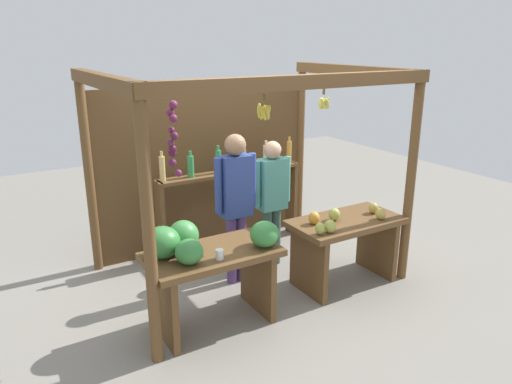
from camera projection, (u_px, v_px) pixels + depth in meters
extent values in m
plane|color=gray|center=(247.00, 272.00, 5.50)|extent=(12.00, 12.00, 0.00)
cylinder|color=brown|center=(149.00, 233.00, 3.66)|extent=(0.10, 0.10, 2.25)
cylinder|color=brown|center=(411.00, 180.00, 5.06)|extent=(0.10, 0.10, 2.25)
cylinder|color=brown|center=(89.00, 175.00, 5.26)|extent=(0.10, 0.10, 2.25)
cylinder|color=brown|center=(300.00, 146.00, 6.66)|extent=(0.10, 0.10, 2.25)
cube|color=brown|center=(304.00, 82.00, 4.04)|extent=(2.95, 0.12, 0.12)
cube|color=brown|center=(102.00, 81.00, 4.14)|extent=(0.12, 2.07, 0.12)
cube|color=brown|center=(353.00, 71.00, 5.54)|extent=(0.12, 2.07, 0.12)
cube|color=#52381E|center=(207.00, 167.00, 6.01)|extent=(2.85, 0.04, 2.03)
cylinder|color=brown|center=(264.00, 97.00, 3.95)|extent=(0.02, 0.02, 0.06)
ellipsoid|color=gold|center=(268.00, 112.00, 4.01)|extent=(0.04, 0.08, 0.13)
ellipsoid|color=gold|center=(263.00, 112.00, 4.03)|extent=(0.07, 0.05, 0.14)
ellipsoid|color=gold|center=(259.00, 111.00, 3.98)|extent=(0.05, 0.06, 0.14)
ellipsoid|color=gold|center=(263.00, 113.00, 3.95)|extent=(0.07, 0.07, 0.14)
ellipsoid|color=gold|center=(268.00, 112.00, 3.97)|extent=(0.06, 0.05, 0.14)
cylinder|color=brown|center=(324.00, 91.00, 4.39)|extent=(0.02, 0.02, 0.06)
ellipsoid|color=#D1CC4C|center=(327.00, 103.00, 4.44)|extent=(0.04, 0.06, 0.11)
ellipsoid|color=#D1CC4C|center=(323.00, 104.00, 4.46)|extent=(0.06, 0.05, 0.12)
ellipsoid|color=#D1CC4C|center=(321.00, 103.00, 4.44)|extent=(0.08, 0.05, 0.12)
ellipsoid|color=#D1CC4C|center=(321.00, 104.00, 4.41)|extent=(0.04, 0.08, 0.11)
ellipsoid|color=#D1CC4C|center=(323.00, 104.00, 4.38)|extent=(0.07, 0.06, 0.12)
ellipsoid|color=#D1CC4C|center=(327.00, 104.00, 4.40)|extent=(0.07, 0.05, 0.12)
cylinder|color=#4C422D|center=(172.00, 129.00, 3.90)|extent=(0.01, 0.01, 0.55)
sphere|color=#601E42|center=(173.00, 105.00, 3.86)|extent=(0.07, 0.07, 0.07)
sphere|color=#601E42|center=(170.00, 113.00, 3.87)|extent=(0.07, 0.07, 0.07)
sphere|color=#601E42|center=(173.00, 118.00, 3.86)|extent=(0.07, 0.07, 0.07)
sphere|color=#601E42|center=(171.00, 130.00, 3.92)|extent=(0.06, 0.06, 0.06)
sphere|color=#511938|center=(174.00, 136.00, 3.90)|extent=(0.06, 0.06, 0.06)
sphere|color=#601E42|center=(171.00, 143.00, 3.92)|extent=(0.06, 0.06, 0.06)
sphere|color=#47142D|center=(172.00, 153.00, 3.97)|extent=(0.07, 0.07, 0.07)
sphere|color=#47142D|center=(173.00, 149.00, 3.94)|extent=(0.06, 0.06, 0.06)
sphere|color=#511938|center=(172.00, 163.00, 3.99)|extent=(0.07, 0.07, 0.07)
sphere|color=#601E42|center=(178.00, 173.00, 4.01)|extent=(0.06, 0.06, 0.06)
cube|color=brown|center=(212.00, 254.00, 4.30)|extent=(1.20, 0.64, 0.06)
cube|color=brown|center=(164.00, 305.00, 4.17)|extent=(0.06, 0.58, 0.67)
cube|color=brown|center=(258.00, 278.00, 4.64)|extent=(0.06, 0.58, 0.67)
ellipsoid|color=#38843D|center=(162.00, 242.00, 4.13)|extent=(0.39, 0.39, 0.28)
ellipsoid|color=#38843D|center=(189.00, 252.00, 4.02)|extent=(0.24, 0.24, 0.22)
ellipsoid|color=#429347|center=(183.00, 235.00, 4.29)|extent=(0.38, 0.38, 0.27)
ellipsoid|color=#38843D|center=(264.00, 234.00, 4.36)|extent=(0.37, 0.37, 0.24)
cylinder|color=white|center=(220.00, 254.00, 4.12)|extent=(0.07, 0.07, 0.09)
cube|color=brown|center=(346.00, 222.00, 5.07)|extent=(1.20, 0.64, 0.06)
cube|color=brown|center=(309.00, 264.00, 4.94)|extent=(0.06, 0.58, 0.67)
cube|color=brown|center=(377.00, 245.00, 5.41)|extent=(0.06, 0.58, 0.67)
ellipsoid|color=#A8B24C|center=(320.00, 229.00, 4.65)|extent=(0.13, 0.13, 0.12)
ellipsoid|color=#B79E47|center=(373.00, 208.00, 5.22)|extent=(0.15, 0.15, 0.12)
ellipsoid|color=gold|center=(314.00, 218.00, 4.91)|extent=(0.14, 0.14, 0.13)
ellipsoid|color=#A8B24C|center=(334.00, 214.00, 5.01)|extent=(0.16, 0.16, 0.13)
ellipsoid|color=#B79E47|center=(381.00, 214.00, 5.04)|extent=(0.15, 0.15, 0.12)
ellipsoid|color=#A8B24C|center=(330.00, 226.00, 4.69)|extent=(0.14, 0.14, 0.13)
cube|color=brown|center=(161.00, 223.00, 5.59)|extent=(0.05, 0.20, 1.00)
cube|color=brown|center=(292.00, 198.00, 6.50)|extent=(0.05, 0.20, 1.00)
cube|color=brown|center=(231.00, 173.00, 5.90)|extent=(1.85, 0.22, 0.04)
cylinder|color=#D8B266|center=(162.00, 169.00, 5.43)|extent=(0.07, 0.07, 0.29)
cylinder|color=#D8B266|center=(161.00, 154.00, 5.38)|extent=(0.03, 0.03, 0.06)
cylinder|color=#338C4C|center=(191.00, 167.00, 5.60)|extent=(0.08, 0.08, 0.25)
cylinder|color=#338C4C|center=(190.00, 153.00, 5.56)|extent=(0.04, 0.04, 0.06)
cylinder|color=#338C4C|center=(218.00, 162.00, 5.77)|extent=(0.07, 0.07, 0.28)
cylinder|color=#338C4C|center=(218.00, 148.00, 5.72)|extent=(0.03, 0.03, 0.06)
cylinder|color=#D8B266|center=(243.00, 159.00, 5.95)|extent=(0.08, 0.08, 0.25)
cylinder|color=#D8B266|center=(243.00, 147.00, 5.90)|extent=(0.04, 0.04, 0.06)
cylinder|color=silver|center=(266.00, 156.00, 6.11)|extent=(0.08, 0.08, 0.26)
cylinder|color=silver|center=(266.00, 143.00, 6.06)|extent=(0.03, 0.03, 0.06)
cylinder|color=gold|center=(289.00, 152.00, 6.28)|extent=(0.06, 0.06, 0.28)
cylinder|color=gold|center=(289.00, 139.00, 6.23)|extent=(0.03, 0.03, 0.06)
cylinder|color=#53386F|center=(232.00, 250.00, 5.17)|extent=(0.11, 0.11, 0.76)
cylinder|color=#53386F|center=(241.00, 247.00, 5.22)|extent=(0.11, 0.11, 0.76)
cube|color=#2D428C|center=(236.00, 186.00, 4.98)|extent=(0.32, 0.19, 0.65)
cylinder|color=#2D428C|center=(218.00, 186.00, 4.88)|extent=(0.08, 0.08, 0.58)
cylinder|color=#2D428C|center=(252.00, 180.00, 5.07)|extent=(0.08, 0.08, 0.58)
sphere|color=#997051|center=(235.00, 145.00, 4.85)|extent=(0.22, 0.22, 0.22)
cylinder|color=#37564B|center=(267.00, 237.00, 5.58)|extent=(0.11, 0.11, 0.69)
cylinder|color=#37564B|center=(276.00, 235.00, 5.64)|extent=(0.11, 0.11, 0.69)
cube|color=teal|center=(272.00, 184.00, 5.42)|extent=(0.32, 0.19, 0.58)
cylinder|color=teal|center=(257.00, 184.00, 5.32)|extent=(0.08, 0.08, 0.53)
cylinder|color=teal|center=(287.00, 179.00, 5.51)|extent=(0.08, 0.08, 0.53)
sphere|color=tan|center=(272.00, 150.00, 5.31)|extent=(0.20, 0.20, 0.20)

